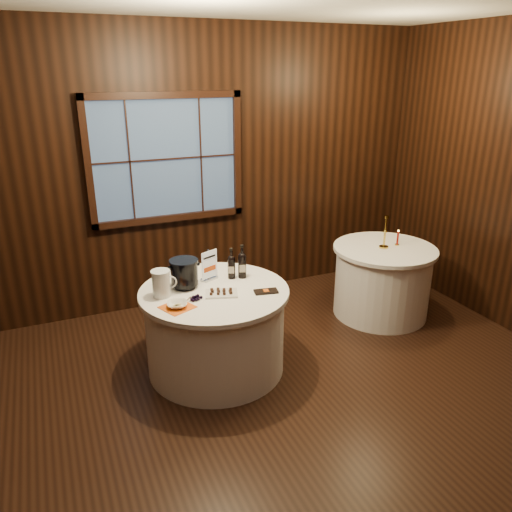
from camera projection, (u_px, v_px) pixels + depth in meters
name	position (u px, v px, depth m)	size (l,w,h in m)	color
ground	(261.00, 437.00, 3.66)	(6.00, 6.00, 0.00)	black
back_wall	(166.00, 169.00, 5.24)	(6.00, 0.10, 3.00)	black
main_table	(215.00, 329.00, 4.38)	(1.28, 1.28, 0.77)	white
side_table	(382.00, 281.00, 5.38)	(1.08, 1.08, 0.77)	white
sign_stand	(209.00, 270.00, 4.41)	(0.17, 0.13, 0.28)	#B0B1B7
port_bottle_left	(231.00, 265.00, 4.43)	(0.07, 0.08, 0.28)	black
port_bottle_right	(242.00, 263.00, 4.44)	(0.07, 0.08, 0.31)	black
ice_bucket	(184.00, 273.00, 4.24)	(0.25, 0.25, 0.25)	black
chocolate_plate	(221.00, 293.00, 4.15)	(0.31, 0.25, 0.04)	white
chocolate_box	(266.00, 291.00, 4.19)	(0.20, 0.10, 0.02)	black
grape_bunch	(196.00, 298.00, 4.04)	(0.17, 0.08, 0.04)	black
glass_pitcher	(161.00, 283.00, 4.08)	(0.21, 0.16, 0.23)	silver
orange_napkin	(177.00, 307.00, 3.93)	(0.23, 0.23, 0.00)	#E15B12
cracker_bowl	(177.00, 305.00, 3.92)	(0.16, 0.16, 0.04)	white
brass_candlestick	(385.00, 236.00, 5.18)	(0.10, 0.10, 0.35)	gold
red_candle	(398.00, 239.00, 5.28)	(0.05, 0.05, 0.17)	gold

